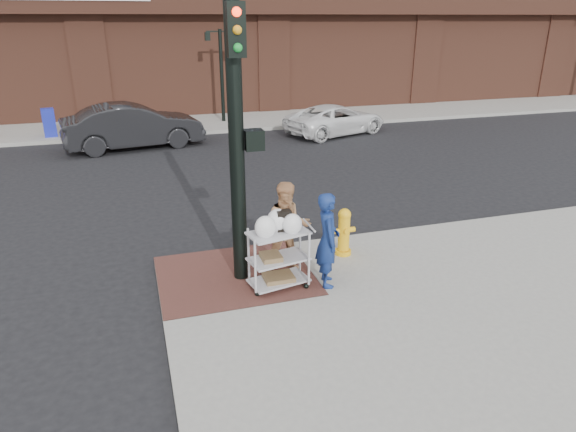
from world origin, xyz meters
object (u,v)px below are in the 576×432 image
object	(u,v)px
sedan_dark	(133,126)
fire_hydrant	(344,231)
lamp_post	(221,66)
woman_blue	(328,240)
pedestrian_tan	(288,228)
minivan_white	(336,120)
utility_cart	(278,254)
traffic_signal_pole	(238,133)

from	to	relation	value
sedan_dark	fire_hydrant	distance (m)	11.85
lamp_post	woman_blue	world-z (taller)	lamp_post
lamp_post	sedan_dark	distance (m)	5.71
pedestrian_tan	sedan_dark	world-z (taller)	pedestrian_tan
minivan_white	fire_hydrant	xyz separation A→B (m)	(-4.43, -11.29, 0.03)
lamp_post	sedan_dark	xyz separation A→B (m)	(-4.05, -3.60, -1.78)
minivan_white	fire_hydrant	world-z (taller)	minivan_white
woman_blue	fire_hydrant	distance (m)	1.35
lamp_post	fire_hydrant	distance (m)	14.98
woman_blue	pedestrian_tan	distance (m)	0.86
minivan_white	utility_cart	world-z (taller)	utility_cart
utility_cart	fire_hydrant	distance (m)	1.86
pedestrian_tan	fire_hydrant	world-z (taller)	pedestrian_tan
pedestrian_tan	sedan_dark	xyz separation A→B (m)	(-2.46, 11.61, -0.18)
traffic_signal_pole	woman_blue	world-z (taller)	traffic_signal_pole
sedan_dark	pedestrian_tan	bearing A→B (deg)	-177.24
minivan_white	woman_blue	bearing A→B (deg)	138.54
sedan_dark	lamp_post	bearing A→B (deg)	-57.56
traffic_signal_pole	fire_hydrant	world-z (taller)	traffic_signal_pole
lamp_post	minivan_white	world-z (taller)	lamp_post
woman_blue	pedestrian_tan	world-z (taller)	pedestrian_tan
minivan_white	fire_hydrant	bearing A→B (deg)	139.96
minivan_white	lamp_post	bearing A→B (deg)	30.58
woman_blue	fire_hydrant	size ratio (longest dim) A/B	1.76
woman_blue	minivan_white	distance (m)	13.41
lamp_post	utility_cart	bearing A→B (deg)	-97.02
pedestrian_tan	minivan_white	xyz separation A→B (m)	(5.71, 11.66, -0.40)
sedan_dark	minivan_white	bearing A→B (deg)	-98.84
lamp_post	utility_cart	size ratio (longest dim) A/B	2.82
lamp_post	sedan_dark	bearing A→B (deg)	-138.37
lamp_post	traffic_signal_pole	world-z (taller)	traffic_signal_pole
sedan_dark	fire_hydrant	xyz separation A→B (m)	(3.73, -11.24, -0.19)
lamp_post	pedestrian_tan	size ratio (longest dim) A/B	2.30
woman_blue	minivan_white	bearing A→B (deg)	-10.52
traffic_signal_pole	minivan_white	world-z (taller)	traffic_signal_pole
lamp_post	woman_blue	bearing A→B (deg)	-93.92
lamp_post	woman_blue	distance (m)	16.02
pedestrian_tan	woman_blue	bearing A→B (deg)	-47.23
traffic_signal_pole	fire_hydrant	xyz separation A→B (m)	(2.16, 0.38, -2.18)
minivan_white	fire_hydrant	size ratio (longest dim) A/B	4.56
woman_blue	utility_cart	xyz separation A→B (m)	(-0.85, 0.15, -0.22)
minivan_white	utility_cart	distance (m)	13.62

